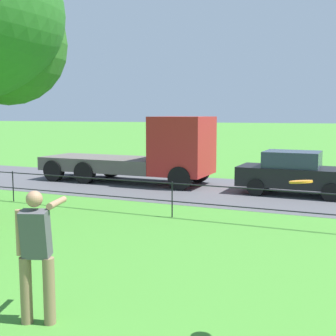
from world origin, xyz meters
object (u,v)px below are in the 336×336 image
at_px(person_thrower, 37,252).
at_px(frisbee, 301,182).
at_px(flatbed_truck_far_right, 149,154).
at_px(car_black_left, 295,173).

xyz_separation_m(person_thrower, frisbee, (3.30, 0.77, 1.05)).
bearing_deg(person_thrower, frisbee, 13.15).
xyz_separation_m(person_thrower, flatbed_truck_far_right, (-4.02, 11.77, 0.22)).
distance_m(person_thrower, frisbee, 3.55).
bearing_deg(car_black_left, flatbed_truck_far_right, 177.31).
xyz_separation_m(frisbee, car_black_left, (-1.45, 10.72, -1.27)).
distance_m(person_thrower, car_black_left, 11.64).
bearing_deg(frisbee, car_black_left, 97.68).
distance_m(frisbee, flatbed_truck_far_right, 13.23).
bearing_deg(person_thrower, flatbed_truck_far_right, 108.85).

